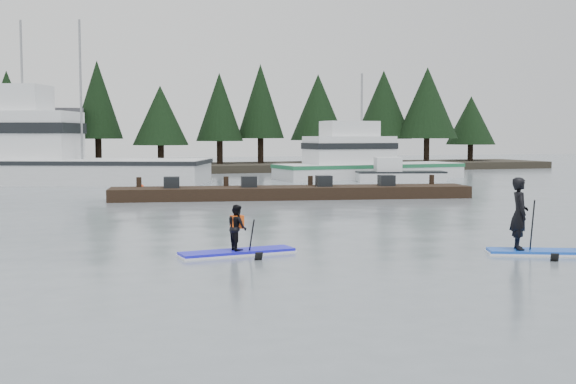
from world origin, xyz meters
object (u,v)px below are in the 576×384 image
object	(u,v)px
fishing_boat_large	(31,169)
paddleboard_duo	(544,226)
paddleboard_solo	(237,238)
floating_dock	(292,193)
fishing_boat_medium	(365,170)

from	to	relation	value
fishing_boat_large	paddleboard_duo	distance (m)	34.34
fishing_boat_large	paddleboard_solo	size ratio (longest dim) A/B	7.12
fishing_boat_large	floating_dock	size ratio (longest dim) A/B	1.25
fishing_boat_medium	floating_dock	world-z (taller)	fishing_boat_medium
fishing_boat_medium	fishing_boat_large	bearing A→B (deg)	170.58
paddleboard_duo	fishing_boat_large	bearing A→B (deg)	134.83
fishing_boat_large	fishing_boat_medium	xyz separation A→B (m)	(21.47, -1.57, -0.31)
floating_dock	paddleboard_duo	size ratio (longest dim) A/B	5.37
fishing_boat_medium	paddleboard_duo	distance (m)	31.48
paddleboard_solo	fishing_boat_large	bearing A→B (deg)	93.77
floating_dock	paddleboard_solo	xyz separation A→B (m)	(-6.19, -14.57, 0.13)
floating_dock	fishing_boat_medium	bearing A→B (deg)	64.12
fishing_boat_medium	paddleboard_solo	size ratio (longest dim) A/B	4.55
fishing_boat_large	paddleboard_solo	bearing A→B (deg)	-57.76
fishing_boat_medium	floating_dock	distance (m)	16.52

